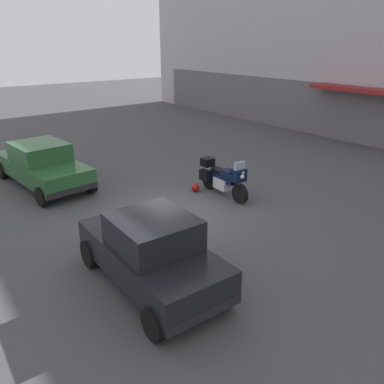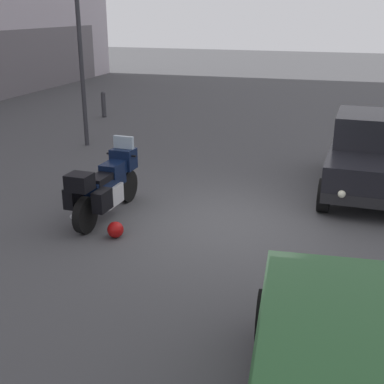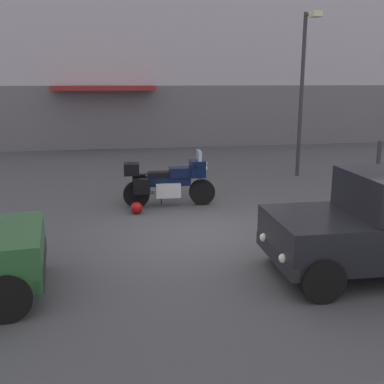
# 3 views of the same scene
# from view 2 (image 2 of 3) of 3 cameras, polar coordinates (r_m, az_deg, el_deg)

# --- Properties ---
(ground_plane) EXTENTS (80.00, 80.00, 0.00)m
(ground_plane) POSITION_cam_2_polar(r_m,az_deg,el_deg) (9.36, 4.38, -3.36)
(ground_plane) COLOR #424244
(motorcycle) EXTENTS (2.26, 0.77, 1.36)m
(motorcycle) POSITION_cam_2_polar(r_m,az_deg,el_deg) (9.50, -9.58, 0.78)
(motorcycle) COLOR black
(motorcycle) RESTS_ON ground
(helmet) EXTENTS (0.28, 0.28, 0.28)m
(helmet) POSITION_cam_2_polar(r_m,az_deg,el_deg) (8.78, -8.52, -4.17)
(helmet) COLOR #990C0C
(helmet) RESTS_ON ground
(car_hatchback_near) EXTENTS (3.90, 1.84, 1.64)m
(car_hatchback_near) POSITION_cam_2_polar(r_m,az_deg,el_deg) (11.31, 19.33, 3.99)
(car_hatchback_near) COLOR black
(car_hatchback_near) RESTS_ON ground
(streetlamp_curbside) EXTENTS (0.28, 0.94, 5.02)m
(streetlamp_curbside) POSITION_cam_2_polar(r_m,az_deg,el_deg) (14.42, -11.95, 16.85)
(streetlamp_curbside) COLOR #2D2D33
(streetlamp_curbside) RESTS_ON ground
(bollard_curbside) EXTENTS (0.16, 0.16, 0.92)m
(bollard_curbside) POSITION_cam_2_polar(r_m,az_deg,el_deg) (18.68, -9.82, 9.68)
(bollard_curbside) COLOR #333338
(bollard_curbside) RESTS_ON ground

